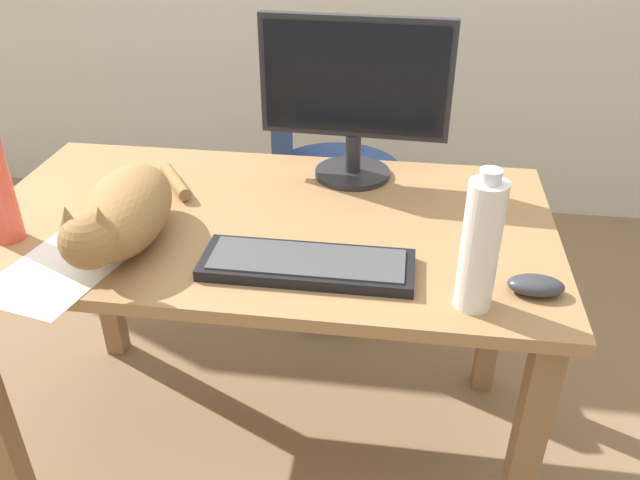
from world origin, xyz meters
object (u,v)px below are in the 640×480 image
keyboard (307,264)px  cat (123,213)px  office_chair (323,200)px  spray_bottle (480,245)px  monitor (355,93)px  computer_mouse (536,285)px

keyboard → cat: bearing=174.0°
office_chair → spray_bottle: (0.43, -1.02, 0.46)m
monitor → computer_mouse: 0.67m
cat → spray_bottle: spray_bottle is taller
office_chair → monitor: 0.75m
keyboard → office_chair: bearing=95.9°
monitor → keyboard: monitor is taller
cat → keyboard: bearing=-6.0°
monitor → keyboard: 0.51m
cat → computer_mouse: cat is taller
cat → spray_bottle: (0.74, -0.12, 0.05)m
computer_mouse → spray_bottle: (-0.12, -0.06, 0.12)m
cat → computer_mouse: size_ratio=5.57×
monitor → office_chair: bearing=107.0°
computer_mouse → spray_bottle: bearing=-155.8°
office_chair → monitor: bearing=-73.0°
monitor → keyboard: bearing=-95.8°
monitor → cat: monitor is taller
office_chair → cat: bearing=-108.8°
cat → spray_bottle: bearing=-9.0°
computer_mouse → spray_bottle: 0.18m
cat → computer_mouse: 0.86m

